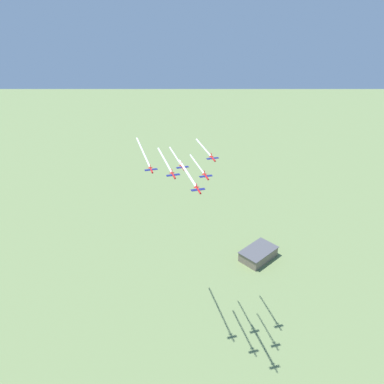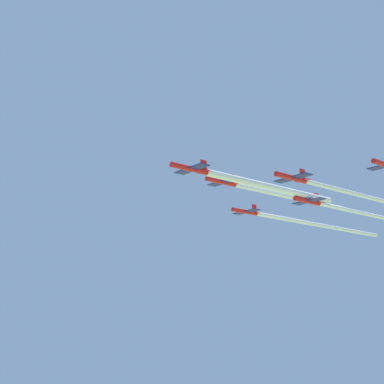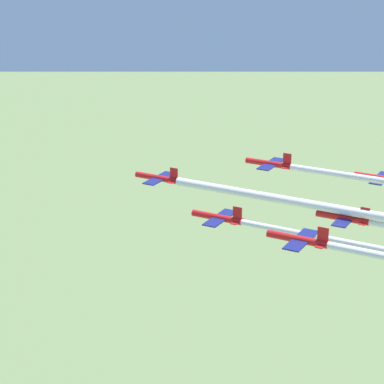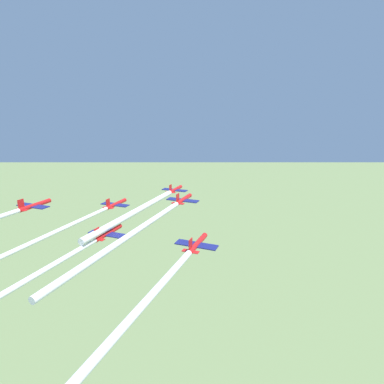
# 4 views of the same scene
# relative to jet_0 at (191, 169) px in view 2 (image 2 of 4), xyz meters

# --- Properties ---
(jet_0) EXTENTS (7.61, 7.78, 2.69)m
(jet_0) POSITION_rel_jet_0_xyz_m (0.00, 0.00, 0.00)
(jet_0) COLOR red
(jet_1) EXTENTS (7.61, 7.78, 2.69)m
(jet_1) POSITION_rel_jet_0_xyz_m (-15.77, -9.78, -0.89)
(jet_1) COLOR red
(jet_2) EXTENTS (7.61, 7.78, 2.69)m
(jet_2) POSITION_rel_jet_0_xyz_m (0.89, -18.53, 2.31)
(jet_2) COLOR red
(jet_4) EXTENTS (7.61, 7.78, 2.69)m
(jet_4) POSITION_rel_jet_0_xyz_m (-14.88, -28.31, -1.20)
(jet_4) COLOR red
(jet_5) EXTENTS (7.61, 7.78, 2.69)m
(jet_5) POSITION_rel_jet_0_xyz_m (1.77, -37.07, -0.37)
(jet_5) COLOR red
(smoke_trail_0) EXTENTS (17.75, 32.14, 1.33)m
(smoke_trail_0) POSITION_rel_jet_0_xyz_m (-10.00, -19.02, -0.04)
(smoke_trail_0) COLOR white
(smoke_trail_1) EXTENTS (14.10, 25.80, 0.85)m
(smoke_trail_1) POSITION_rel_jet_0_xyz_m (-24.16, -25.74, -0.93)
(smoke_trail_1) COLOR white
(smoke_trail_2) EXTENTS (18.35, 33.69, 1.00)m
(smoke_trail_2) POSITION_rel_jet_0_xyz_m (-9.56, -38.41, 2.27)
(smoke_trail_2) COLOR white
(smoke_trail_4) EXTENTS (14.77, 27.05, 0.86)m
(smoke_trail_4) POSITION_rel_jet_0_xyz_m (-23.60, -44.90, -1.23)
(smoke_trail_4) COLOR white
(smoke_trail_5) EXTENTS (24.87, 46.08, 1.03)m
(smoke_trail_5) POSITION_rel_jet_0_xyz_m (-11.92, -63.13, -0.41)
(smoke_trail_5) COLOR white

